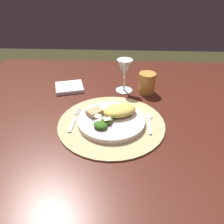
{
  "coord_description": "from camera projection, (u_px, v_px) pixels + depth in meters",
  "views": [
    {
      "loc": [
        -0.04,
        -0.78,
        1.24
      ],
      "look_at": [
        -0.08,
        -0.05,
        0.76
      ],
      "focal_mm": 37.42,
      "sensor_mm": 36.0,
      "label": 1
    }
  ],
  "objects": [
    {
      "name": "napkin",
      "position": [
        69.0,
        87.0,
        1.07
      ],
      "size": [
        0.15,
        0.14,
        0.02
      ],
      "primitive_type": "cube",
      "rotation": [
        0.0,
        0.0,
        0.28
      ],
      "color": "white",
      "rests_on": "dining_table"
    },
    {
      "name": "salad_greens",
      "position": [
        104.0,
        122.0,
        0.8
      ],
      "size": [
        0.08,
        0.1,
        0.03
      ],
      "color": "#4C5F0F",
      "rests_on": "dinner_plate"
    },
    {
      "name": "ground_plane",
      "position": [
        126.0,
        220.0,
        1.33
      ],
      "size": [
        6.0,
        6.0,
        0.0
      ],
      "primitive_type": "plane",
      "color": "#302C16"
    },
    {
      "name": "amber_tumbler",
      "position": [
        147.0,
        83.0,
        1.03
      ],
      "size": [
        0.07,
        0.07,
        0.09
      ],
      "primitive_type": "cylinder",
      "color": "#CC8C3C",
      "rests_on": "dining_table"
    },
    {
      "name": "fork",
      "position": [
        74.0,
        121.0,
        0.85
      ],
      "size": [
        0.02,
        0.15,
        0.0
      ],
      "color": "silver",
      "rests_on": "placemat"
    },
    {
      "name": "placemat",
      "position": [
        111.0,
        123.0,
        0.84
      ],
      "size": [
        0.39,
        0.39,
        0.01
      ],
      "primitive_type": "cylinder",
      "color": "tan",
      "rests_on": "dining_table"
    },
    {
      "name": "spoon",
      "position": [
        149.0,
        119.0,
        0.86
      ],
      "size": [
        0.03,
        0.13,
        0.01
      ],
      "color": "silver",
      "rests_on": "placemat"
    },
    {
      "name": "wine_glass",
      "position": [
        125.0,
        70.0,
        1.01
      ],
      "size": [
        0.08,
        0.08,
        0.15
      ],
      "color": "silver",
      "rests_on": "dining_table"
    },
    {
      "name": "pasta_serving",
      "position": [
        120.0,
        110.0,
        0.85
      ],
      "size": [
        0.15,
        0.13,
        0.03
      ],
      "primitive_type": "ellipsoid",
      "rotation": [
        0.0,
        0.0,
        0.43
      ],
      "color": "#D8C154",
      "rests_on": "dinner_plate"
    },
    {
      "name": "dinner_plate",
      "position": [
        111.0,
        121.0,
        0.84
      ],
      "size": [
        0.24,
        0.24,
        0.02
      ],
      "primitive_type": "cylinder",
      "color": "silver",
      "rests_on": "placemat"
    },
    {
      "name": "dining_table",
      "position": [
        130.0,
        131.0,
        0.98
      ],
      "size": [
        1.49,
        1.07,
        0.74
      ],
      "color": "#471D13",
      "rests_on": "ground"
    },
    {
      "name": "bread_piece",
      "position": [
        95.0,
        112.0,
        0.85
      ],
      "size": [
        0.07,
        0.07,
        0.02
      ],
      "primitive_type": "cube",
      "rotation": [
        0.0,
        0.0,
        3.86
      ],
      "color": "tan",
      "rests_on": "dinner_plate"
    }
  ]
}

